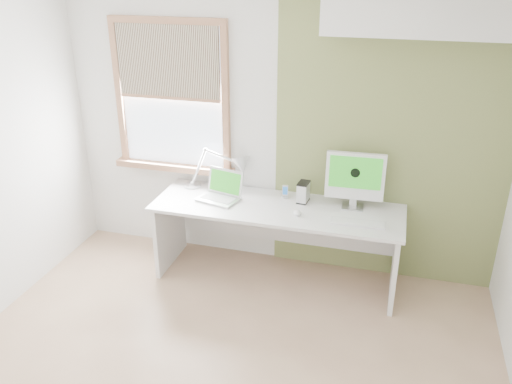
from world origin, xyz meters
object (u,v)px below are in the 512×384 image
(desk, at_px, (278,223))
(desk_lamp, at_px, (232,168))
(laptop, at_px, (221,192))
(imac, at_px, (355,177))
(external_drive, at_px, (303,192))

(desk, distance_m, desk_lamp, 0.68)
(desk, relative_size, laptop, 5.34)
(desk, relative_size, imac, 4.35)
(external_drive, height_order, imac, imac)
(desk, relative_size, desk_lamp, 3.11)
(external_drive, distance_m, imac, 0.48)
(desk_lamp, height_order, laptop, desk_lamp)
(desk, height_order, external_drive, external_drive)
(laptop, distance_m, imac, 1.20)
(desk, height_order, laptop, laptop)
(desk_lamp, height_order, external_drive, desk_lamp)
(desk, bearing_deg, external_drive, 27.08)
(desk_lamp, bearing_deg, external_drive, -9.51)
(external_drive, bearing_deg, imac, 2.48)
(desk_lamp, xyz_separation_m, external_drive, (0.70, -0.12, -0.11))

